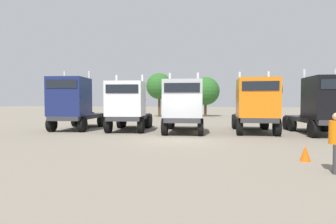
% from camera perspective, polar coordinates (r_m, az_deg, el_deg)
% --- Properties ---
extents(ground, '(200.00, 200.00, 0.00)m').
position_cam_1_polar(ground, '(14.96, 2.11, -5.82)').
color(ground, gray).
extents(semi_truck_navy, '(3.48, 6.62, 4.38)m').
position_cam_1_polar(semi_truck_navy, '(20.90, -19.29, 1.70)').
color(semi_truck_navy, '#333338').
rests_on(semi_truck_navy, ground).
extents(semi_truck_white, '(3.47, 6.05, 4.03)m').
position_cam_1_polar(semi_truck_white, '(19.16, -8.48, 1.30)').
color(semi_truck_white, '#333338').
rests_on(semi_truck_white, ground).
extents(semi_truck_silver, '(3.30, 6.56, 4.03)m').
position_cam_1_polar(semi_truck_silver, '(17.79, 3.29, 1.22)').
color(semi_truck_silver, '#333338').
rests_on(semi_truck_silver, ground).
extents(semi_truck_orange, '(2.90, 6.42, 4.13)m').
position_cam_1_polar(semi_truck_orange, '(18.58, 17.96, 1.42)').
color(semi_truck_orange, '#333338').
rests_on(semi_truck_orange, ground).
extents(semi_truck_black, '(3.24, 6.16, 4.17)m').
position_cam_1_polar(semi_truck_black, '(19.08, 30.22, 1.24)').
color(semi_truck_black, '#333338').
rests_on(semi_truck_black, ground).
extents(visitor_in_hivis, '(0.51, 0.51, 1.76)m').
position_cam_1_polar(visitor_in_hivis, '(9.22, 31.99, -4.70)').
color(visitor_in_hivis, '#393939').
rests_on(visitor_in_hivis, ground).
extents(traffic_cone_near, '(0.36, 0.36, 0.56)m').
position_cam_1_polar(traffic_cone_near, '(10.62, 26.99, -7.78)').
color(traffic_cone_near, '#F2590C').
rests_on(traffic_cone_near, ground).
extents(oak_far_left, '(3.63, 3.63, 6.10)m').
position_cam_1_polar(oak_far_left, '(37.91, -1.85, 5.45)').
color(oak_far_left, '#4C3823').
rests_on(oak_far_left, ground).
extents(oak_far_centre, '(4.00, 4.00, 5.64)m').
position_cam_1_polar(oak_far_centre, '(38.97, 7.92, 4.40)').
color(oak_far_centre, '#4C3823').
rests_on(oak_far_centre, ground).
extents(oak_far_right, '(3.54, 3.54, 5.40)m').
position_cam_1_polar(oak_far_right, '(37.14, 20.37, 4.38)').
color(oak_far_right, '#4C3823').
rests_on(oak_far_right, ground).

